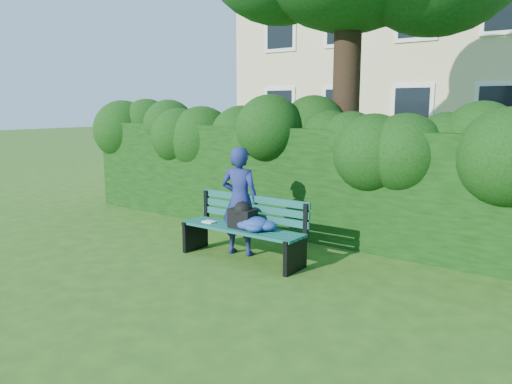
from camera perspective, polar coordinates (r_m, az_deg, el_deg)
The scene contains 4 objects.
ground at distance 6.83m, azimuth -3.06°, elevation -8.57°, with size 80.00×80.00×0.00m, color #284E18.
hedge at distance 8.38m, azimuth 6.60°, elevation 1.17°, with size 10.00×1.00×1.80m.
park_bench at distance 7.00m, azimuth -1.05°, elevation -3.83°, with size 1.88×0.58×0.89m.
man_reading at distance 7.22m, azimuth -1.85°, elevation -1.04°, with size 0.58×0.38×1.59m, color navy.
Camera 1 is at (4.18, -4.95, 2.16)m, focal length 35.00 mm.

